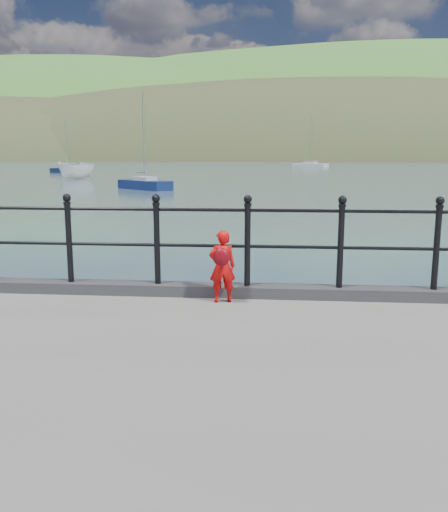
# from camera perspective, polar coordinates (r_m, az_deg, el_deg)

# --- Properties ---
(ground) EXTENTS (600.00, 600.00, 0.00)m
(ground) POSITION_cam_1_polar(r_m,az_deg,el_deg) (7.73, -2.10, -11.03)
(ground) COLOR #2D4251
(ground) RESTS_ON ground
(kerb) EXTENTS (60.00, 0.30, 0.15)m
(kerb) POSITION_cam_1_polar(r_m,az_deg,el_deg) (7.26, -2.30, -3.57)
(kerb) COLOR #28282B
(kerb) RESTS_ON quay
(railing) EXTENTS (18.11, 0.11, 1.20)m
(railing) POSITION_cam_1_polar(r_m,az_deg,el_deg) (7.11, -2.35, 2.29)
(railing) COLOR black
(railing) RESTS_ON kerb
(far_shore) EXTENTS (830.00, 200.00, 156.00)m
(far_shore) POSITION_cam_1_polar(r_m,az_deg,el_deg) (250.65, 13.68, 4.77)
(far_shore) COLOR #333A21
(far_shore) RESTS_ON ground
(child) EXTENTS (0.38, 0.33, 0.93)m
(child) POSITION_cam_1_polar(r_m,az_deg,el_deg) (6.84, -0.19, -1.03)
(child) COLOR red
(child) RESTS_ON quay
(launch_white) EXTENTS (4.02, 5.15, 1.89)m
(launch_white) POSITION_cam_1_polar(r_m,az_deg,el_deg) (60.47, -15.29, 8.69)
(launch_white) COLOR white
(launch_white) RESTS_ON ground
(sailboat_left) EXTENTS (5.19, 3.38, 7.24)m
(sailboat_left) POSITION_cam_1_polar(r_m,az_deg,el_deg) (79.77, -16.09, 8.66)
(sailboat_left) COLOR black
(sailboat_left) RESTS_ON ground
(sailboat_port) EXTENTS (4.93, 4.53, 7.51)m
(sailboat_port) POSITION_cam_1_polar(r_m,az_deg,el_deg) (43.11, -8.33, 7.41)
(sailboat_port) COLOR navy
(sailboat_port) RESTS_ON ground
(sailboat_deep) EXTENTS (6.85, 5.52, 10.05)m
(sailboat_deep) POSITION_cam_1_polar(r_m,az_deg,el_deg) (106.70, 9.06, 9.41)
(sailboat_deep) COLOR silver
(sailboat_deep) RESTS_ON ground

